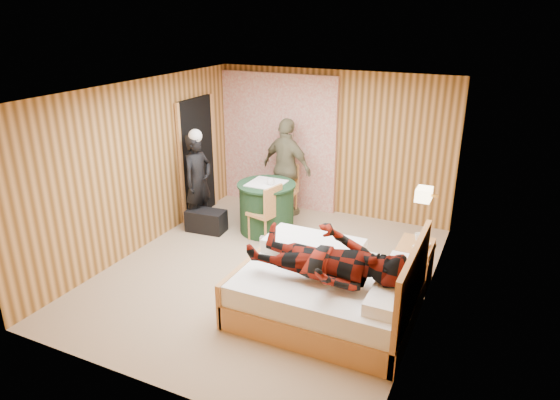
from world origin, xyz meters
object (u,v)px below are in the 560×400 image
at_px(woman_standing, 198,181).
at_px(man_at_table, 287,168).
at_px(duffel_bag, 206,221).
at_px(round_table, 267,207).
at_px(nightstand, 414,263).
at_px(chair_near, 268,209).
at_px(chair_far, 285,186).
at_px(wall_lamp, 424,194).
at_px(bed, 330,291).
at_px(man_on_bed, 327,249).

distance_m(woman_standing, man_at_table, 1.55).
bearing_deg(duffel_bag, round_table, 20.35).
distance_m(nightstand, round_table, 2.61).
height_order(round_table, chair_near, chair_near).
relative_size(chair_far, duffel_bag, 1.48).
distance_m(wall_lamp, duffel_bag, 3.65).
relative_size(bed, man_on_bed, 1.15).
bearing_deg(chair_far, duffel_bag, -132.14).
distance_m(chair_far, man_on_bed, 3.36).
distance_m(wall_lamp, bed, 1.66).
bearing_deg(chair_far, chair_near, -84.69).
bearing_deg(duffel_bag, chair_far, 47.46).
xyz_separation_m(nightstand, duffel_bag, (-3.41, 0.27, -0.12)).
bearing_deg(chair_near, duffel_bag, -70.79).
bearing_deg(duffel_bag, wall_lamp, -10.90).
distance_m(wall_lamp, chair_far, 3.07).
bearing_deg(man_on_bed, man_at_table, 121.95).
bearing_deg(wall_lamp, chair_far, 149.53).
bearing_deg(man_on_bed, wall_lamp, 59.32).
relative_size(bed, man_at_table, 1.18).
height_order(bed, man_at_table, man_at_table).
bearing_deg(nightstand, bed, -123.34).
bearing_deg(man_at_table, chair_near, 115.10).
relative_size(wall_lamp, duffel_bag, 0.41).
height_order(wall_lamp, bed, wall_lamp).
bearing_deg(nightstand, man_at_table, 149.47).
bearing_deg(bed, woman_standing, 151.54).
height_order(wall_lamp, chair_near, wall_lamp).
bearing_deg(nightstand, chair_near, 170.74).
height_order(nightstand, duffel_bag, nightstand).
bearing_deg(bed, chair_near, 135.85).
bearing_deg(round_table, woman_standing, -165.05).
height_order(bed, chair_far, bed).
height_order(bed, woman_standing, woman_standing).
distance_m(duffel_bag, woman_standing, 0.66).
bearing_deg(wall_lamp, woman_standing, 172.58).
bearing_deg(chair_far, round_table, -94.30).
height_order(bed, duffel_bag, bed).
distance_m(round_table, man_on_bed, 2.79).
bearing_deg(woman_standing, nightstand, -86.77).
bearing_deg(bed, round_table, 133.60).
bearing_deg(chair_far, bed, -60.50).
height_order(bed, round_table, bed).
distance_m(bed, woman_standing, 3.29).
bearing_deg(wall_lamp, nightstand, 119.70).
xyz_separation_m(chair_far, woman_standing, (-1.10, -1.03, 0.25)).
bearing_deg(woman_standing, man_at_table, -36.02).
height_order(bed, chair_near, bed).
relative_size(wall_lamp, chair_far, 0.28).
xyz_separation_m(woman_standing, man_at_table, (1.10, 1.08, 0.07)).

